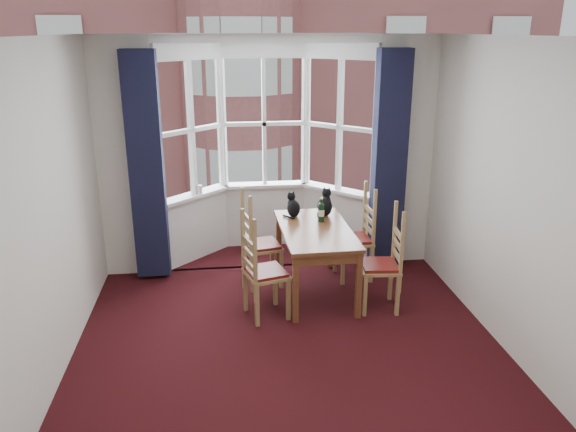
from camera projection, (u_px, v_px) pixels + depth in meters
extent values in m
plane|color=black|center=(293.00, 364.00, 5.02)|extent=(4.50, 4.50, 0.00)
plane|color=white|center=(294.00, 36.00, 4.13)|extent=(4.50, 4.50, 0.00)
plane|color=silver|center=(38.00, 226.00, 4.35)|extent=(0.00, 4.50, 4.50)
plane|color=silver|center=(525.00, 207.00, 4.80)|extent=(0.00, 4.50, 4.50)
plane|color=silver|center=(360.00, 378.00, 2.45)|extent=(4.00, 0.00, 4.00)
cube|color=silver|center=(128.00, 160.00, 6.50)|extent=(0.70, 0.12, 2.80)
cube|color=silver|center=(403.00, 153.00, 6.88)|extent=(0.70, 0.12, 2.80)
cube|color=#171834|center=(147.00, 168.00, 6.38)|extent=(0.38, 0.22, 2.60)
cube|color=#171834|center=(389.00, 161.00, 6.70)|extent=(0.38, 0.22, 2.60)
cube|color=brown|center=(316.00, 230.00, 6.17)|extent=(0.79, 1.42, 0.04)
cube|color=brown|center=(296.00, 289.00, 5.63)|extent=(0.06, 0.06, 0.73)
cube|color=brown|center=(279.00, 243.00, 6.86)|extent=(0.06, 0.06, 0.73)
cube|color=brown|center=(359.00, 285.00, 5.72)|extent=(0.06, 0.06, 0.73)
cube|color=brown|center=(331.00, 240.00, 6.95)|extent=(0.06, 0.06, 0.73)
cube|color=#9D7F4C|center=(266.00, 273.00, 5.74)|extent=(0.50, 0.51, 0.06)
cube|color=#611510|center=(266.00, 272.00, 5.73)|extent=(0.45, 0.46, 0.03)
cube|color=#9D7F4C|center=(262.00, 245.00, 6.47)|extent=(0.48, 0.49, 0.06)
cube|color=#611510|center=(262.00, 244.00, 6.46)|extent=(0.43, 0.44, 0.03)
cube|color=#9D7F4C|center=(379.00, 266.00, 5.90)|extent=(0.43, 0.45, 0.06)
cube|color=#611510|center=(379.00, 265.00, 5.89)|extent=(0.39, 0.41, 0.03)
cube|color=#9D7F4C|center=(354.00, 240.00, 6.64)|extent=(0.42, 0.44, 0.06)
cube|color=#611510|center=(354.00, 238.00, 6.63)|extent=(0.38, 0.40, 0.03)
ellipsoid|color=black|center=(294.00, 209.00, 6.52)|extent=(0.20, 0.23, 0.20)
sphere|color=black|center=(291.00, 197.00, 6.54)|extent=(0.12, 0.12, 0.09)
cone|color=black|center=(289.00, 193.00, 6.52)|extent=(0.04, 0.04, 0.04)
cone|color=black|center=(293.00, 193.00, 6.54)|extent=(0.04, 0.04, 0.04)
ellipsoid|color=black|center=(325.00, 207.00, 6.55)|extent=(0.25, 0.28, 0.23)
sphere|color=black|center=(327.00, 193.00, 6.58)|extent=(0.14, 0.14, 0.11)
cone|color=black|center=(324.00, 188.00, 6.57)|extent=(0.05, 0.05, 0.05)
cone|color=black|center=(329.00, 189.00, 6.55)|extent=(0.05, 0.05, 0.05)
cylinder|color=black|center=(321.00, 213.00, 6.35)|extent=(0.07, 0.07, 0.20)
sphere|color=black|center=(321.00, 205.00, 6.32)|extent=(0.06, 0.06, 0.06)
cylinder|color=black|center=(321.00, 202.00, 6.31)|extent=(0.03, 0.03, 0.09)
cylinder|color=gold|center=(322.00, 199.00, 6.29)|extent=(0.03, 0.03, 0.02)
cylinder|color=silver|center=(321.00, 213.00, 6.35)|extent=(0.07, 0.07, 0.08)
cylinder|color=white|center=(200.00, 189.00, 7.07)|extent=(0.06, 0.06, 0.11)
plane|color=#333335|center=(231.00, 169.00, 37.28)|extent=(80.00, 80.00, 0.00)
cube|color=#9F5652|center=(237.00, 89.00, 18.12)|extent=(18.00, 6.00, 14.00)
cylinder|color=#9F5652|center=(241.00, 100.00, 15.29)|extent=(3.20, 3.20, 14.00)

